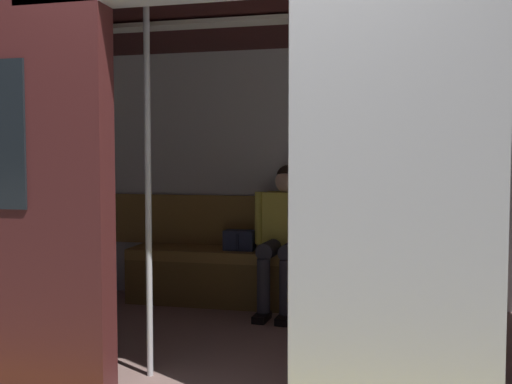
# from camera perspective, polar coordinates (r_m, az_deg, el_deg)

# --- Properties ---
(train_car) EXTENTS (6.40, 2.49, 2.34)m
(train_car) POSITION_cam_1_polar(r_m,az_deg,el_deg) (3.80, -1.75, 7.36)
(train_car) COLOR silver
(train_car) RESTS_ON ground_plane
(bench_seat) EXTENTS (2.54, 0.44, 0.48)m
(bench_seat) POSITION_cam_1_polar(r_m,az_deg,el_deg) (4.73, 1.76, -7.45)
(bench_seat) COLOR olive
(bench_seat) RESTS_ON ground_plane
(person_seated) EXTENTS (0.55, 0.70, 1.21)m
(person_seated) POSITION_cam_1_polar(r_m,az_deg,el_deg) (4.61, 2.97, -3.60)
(person_seated) COLOR #D8CC4C
(person_seated) RESTS_ON ground_plane
(handbag) EXTENTS (0.26, 0.15, 0.17)m
(handbag) POSITION_cam_1_polar(r_m,az_deg,el_deg) (4.79, -1.69, -4.92)
(handbag) COLOR #262D4C
(handbag) RESTS_ON bench_seat
(book) EXTENTS (0.16, 0.22, 0.03)m
(book) POSITION_cam_1_polar(r_m,az_deg,el_deg) (4.70, 8.46, -6.00)
(book) COLOR #26598C
(book) RESTS_ON bench_seat
(grab_pole_door) EXTENTS (0.04, 0.04, 2.20)m
(grab_pole_door) POSITION_cam_1_polar(r_m,az_deg,el_deg) (3.22, -10.93, 0.60)
(grab_pole_door) COLOR silver
(grab_pole_door) RESTS_ON ground_plane
(grab_pole_far) EXTENTS (0.04, 0.04, 2.20)m
(grab_pole_far) POSITION_cam_1_polar(r_m,az_deg,el_deg) (3.00, 3.61, 0.46)
(grab_pole_far) COLOR silver
(grab_pole_far) RESTS_ON ground_plane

